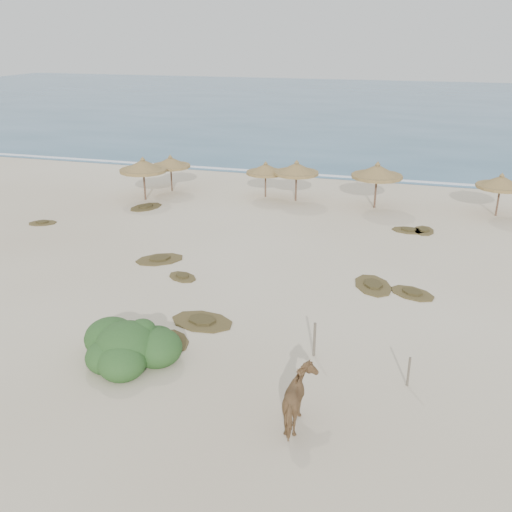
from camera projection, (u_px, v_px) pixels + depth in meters
The scene contains 23 objects.
ground at pixel (242, 328), 22.23m from camera, with size 160.00×160.00×0.00m, color beige.
ocean at pixel (386, 105), 89.22m from camera, with size 200.00×100.00×0.01m, color #255170.
foam_line at pixel (340, 177), 45.46m from camera, with size 70.00×0.60×0.01m, color white.
palapa_0 at pixel (171, 163), 40.72m from camera, with size 2.94×2.94×2.65m.
palapa_1 at pixel (143, 166), 38.43m from camera, with size 3.69×3.69×2.99m.
palapa_2 at pixel (266, 169), 39.21m from camera, with size 3.26×3.26×2.52m.
palapa_3 at pixel (296, 169), 38.21m from camera, with size 3.63×3.63×2.83m.
palapa_4 at pixel (377, 172), 36.60m from camera, with size 3.93×3.93×3.08m.
palapa_5 at pixel (501, 182), 35.05m from camera, with size 3.74×3.74×2.75m.
horse at pixel (300, 400), 16.49m from camera, with size 0.91×2.01×1.70m, color olive.
fence_post_near at pixel (314, 340), 20.13m from camera, with size 0.10×0.10×1.31m, color #6A5F4F.
fence_post_far at pixel (409, 372), 18.44m from camera, with size 0.08×0.08×1.07m, color #6A5F4F.
bush at pixel (128, 347), 19.89m from camera, with size 3.69×3.25×1.65m.
scrub_1 at pixel (160, 259), 28.86m from camera, with size 2.91×2.73×0.16m.
scrub_2 at pixel (182, 277), 26.80m from camera, with size 1.87×1.65×0.16m.
scrub_3 at pixel (373, 285), 25.91m from camera, with size 2.41×2.90×0.16m.
scrub_4 at pixel (412, 293), 25.12m from camera, with size 2.44×2.15×0.16m.
scrub_6 at pixel (146, 207), 37.45m from camera, with size 2.35×2.79×0.16m.
scrub_7 at pixel (409, 230), 33.08m from camera, with size 2.02×1.39×0.16m.
scrub_8 at pixel (42, 223), 34.36m from camera, with size 1.96×1.64×0.16m.
scrub_9 at pixel (202, 321), 22.69m from camera, with size 2.79×1.99×0.16m.
scrub_10 at pixel (424, 230), 33.02m from camera, with size 1.17×1.80×0.16m.
scrub_11 at pixel (172, 341), 21.26m from camera, with size 2.05×2.15×0.16m.
Camera 1 is at (5.99, -18.71, 10.79)m, focal length 40.00 mm.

